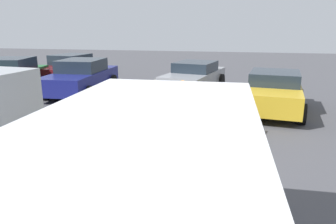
{
  "coord_description": "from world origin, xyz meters",
  "views": [
    {
      "loc": [
        -7.21,
        -1.2,
        2.9
      ],
      "look_at": [
        0.0,
        0.3,
        0.9
      ],
      "focal_mm": 34.17,
      "sensor_mm": 36.0,
      "label": 1
    }
  ],
  "objects_px": {
    "parked_sedan_far_right": "(11,75)",
    "parked_sedan_behind_left": "(273,92)",
    "parked_sedan_behind_right": "(194,76)",
    "parked_sedan_row_back_center": "(69,68)",
    "parked_sedan_near_right": "(82,77)",
    "art_car_decorated": "(181,120)"
  },
  "relations": [
    {
      "from": "parked_sedan_behind_right",
      "to": "parked_sedan_row_back_center",
      "type": "bearing_deg",
      "value": -90.34
    },
    {
      "from": "parked_sedan_far_right",
      "to": "parked_sedan_behind_left",
      "type": "height_order",
      "value": "parked_sedan_far_right"
    },
    {
      "from": "parked_sedan_behind_left",
      "to": "parked_sedan_far_right",
      "type": "bearing_deg",
      "value": -88.21
    },
    {
      "from": "art_car_decorated",
      "to": "parked_sedan_behind_left",
      "type": "relative_size",
      "value": 1.14
    },
    {
      "from": "art_car_decorated",
      "to": "parked_sedan_behind_left",
      "type": "bearing_deg",
      "value": 162.4
    },
    {
      "from": "parked_sedan_far_right",
      "to": "parked_sedan_row_back_center",
      "type": "distance_m",
      "value": 3.49
    },
    {
      "from": "art_car_decorated",
      "to": "parked_sedan_far_right",
      "type": "bearing_deg",
      "value": -106.59
    },
    {
      "from": "parked_sedan_behind_right",
      "to": "parked_sedan_near_right",
      "type": "relative_size",
      "value": 0.99
    },
    {
      "from": "parked_sedan_row_back_center",
      "to": "art_car_decorated",
      "type": "bearing_deg",
      "value": 49.91
    },
    {
      "from": "parked_sedan_behind_right",
      "to": "parked_sedan_row_back_center",
      "type": "height_order",
      "value": "parked_sedan_row_back_center"
    },
    {
      "from": "art_car_decorated",
      "to": "parked_sedan_far_right",
      "type": "distance_m",
      "value": 10.01
    },
    {
      "from": "parked_sedan_behind_right",
      "to": "parked_sedan_far_right",
      "type": "xyz_separation_m",
      "value": [
        -1.79,
        8.0,
        0.07
      ]
    },
    {
      "from": "parked_sedan_near_right",
      "to": "parked_sedan_row_back_center",
      "type": "distance_m",
      "value": 3.75
    },
    {
      "from": "art_car_decorated",
      "to": "parked_sedan_row_back_center",
      "type": "xyz_separation_m",
      "value": [
        8.53,
        7.54,
        -0.02
      ]
    },
    {
      "from": "art_car_decorated",
      "to": "parked_sedan_behind_right",
      "type": "xyz_separation_m",
      "value": [
        6.99,
        0.55,
        -0.03
      ]
    },
    {
      "from": "parked_sedan_behind_right",
      "to": "parked_sedan_near_right",
      "type": "distance_m",
      "value": 4.98
    },
    {
      "from": "art_car_decorated",
      "to": "parked_sedan_behind_left",
      "type": "xyz_separation_m",
      "value": [
        4.03,
        -2.55,
        -0.01
      ]
    },
    {
      "from": "art_car_decorated",
      "to": "parked_sedan_behind_left",
      "type": "height_order",
      "value": "art_car_decorated"
    },
    {
      "from": "parked_sedan_row_back_center",
      "to": "parked_sedan_near_right",
      "type": "bearing_deg",
      "value": 44.92
    },
    {
      "from": "parked_sedan_behind_right",
      "to": "parked_sedan_row_back_center",
      "type": "relative_size",
      "value": 1.04
    },
    {
      "from": "parked_sedan_near_right",
      "to": "parked_sedan_behind_left",
      "type": "relative_size",
      "value": 1.13
    },
    {
      "from": "parked_sedan_far_right",
      "to": "parked_sedan_row_back_center",
      "type": "bearing_deg",
      "value": 152.86
    }
  ]
}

